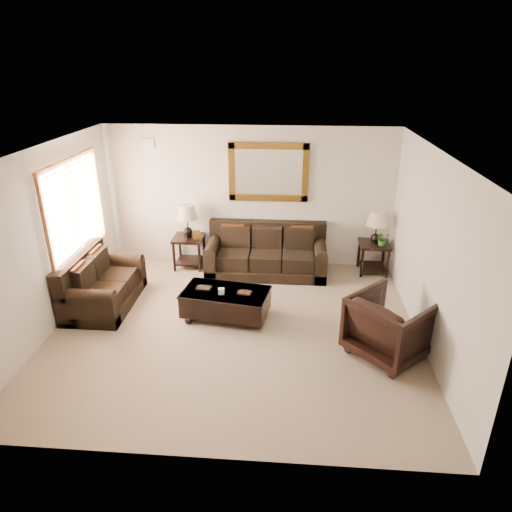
# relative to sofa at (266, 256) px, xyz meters

# --- Properties ---
(room) EXTENTS (5.51, 5.01, 2.71)m
(room) POSITION_rel_sofa_xyz_m (-0.36, -2.06, 1.02)
(room) COLOR gray
(room) RESTS_ON ground
(window) EXTENTS (0.07, 1.96, 1.66)m
(window) POSITION_rel_sofa_xyz_m (-3.06, -1.16, 1.22)
(window) COLOR white
(window) RESTS_ON room
(mirror) EXTENTS (1.50, 0.06, 1.10)m
(mirror) POSITION_rel_sofa_xyz_m (-0.00, 0.41, 1.52)
(mirror) COLOR #523110
(mirror) RESTS_ON room
(air_vent) EXTENTS (0.25, 0.02, 0.18)m
(air_vent) POSITION_rel_sofa_xyz_m (-2.26, 0.42, 2.02)
(air_vent) COLOR #999999
(air_vent) RESTS_ON room
(sofa) EXTENTS (2.26, 0.97, 0.92)m
(sofa) POSITION_rel_sofa_xyz_m (0.00, 0.00, 0.00)
(sofa) COLOR black
(sofa) RESTS_ON room
(loveseat) EXTENTS (0.94, 1.59, 0.89)m
(loveseat) POSITION_rel_sofa_xyz_m (-2.68, -1.50, -0.01)
(loveseat) COLOR black
(loveseat) RESTS_ON room
(end_table_left) EXTENTS (0.58, 0.58, 1.27)m
(end_table_left) POSITION_rel_sofa_xyz_m (-1.53, 0.12, 0.49)
(end_table_left) COLOR black
(end_table_left) RESTS_ON room
(end_table_right) EXTENTS (0.56, 0.56, 1.22)m
(end_table_right) POSITION_rel_sofa_xyz_m (2.04, 0.13, 0.46)
(end_table_right) COLOR black
(end_table_right) RESTS_ON room
(coffee_table) EXTENTS (1.44, 0.93, 0.57)m
(coffee_table) POSITION_rel_sofa_xyz_m (-0.54, -1.74, -0.05)
(coffee_table) COLOR black
(coffee_table) RESTS_ON room
(armchair) EXTENTS (1.30, 1.31, 0.98)m
(armchair) POSITION_rel_sofa_xyz_m (1.84, -2.55, 0.16)
(armchair) COLOR black
(armchair) RESTS_ON floor
(potted_plant) EXTENTS (0.30, 0.32, 0.21)m
(potted_plant) POSITION_rel_sofa_xyz_m (2.16, 0.03, 0.38)
(potted_plant) COLOR #28571E
(potted_plant) RESTS_ON end_table_right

